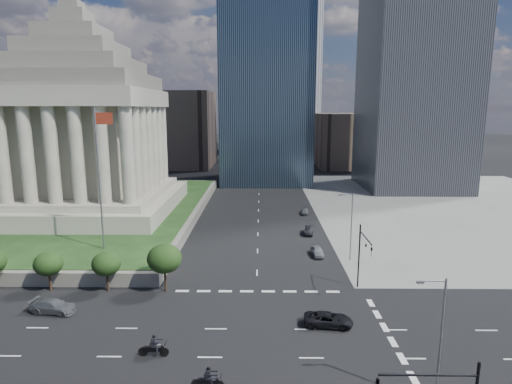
{
  "coord_description": "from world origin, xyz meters",
  "views": [
    {
      "loc": [
        0.48,
        -34.35,
        21.65
      ],
      "look_at": [
        -0.08,
        14.73,
        12.1
      ],
      "focal_mm": 30.0,
      "sensor_mm": 36.0,
      "label": 1
    }
  ],
  "objects_px": {
    "flagpole": "(100,172)",
    "parked_sedan_mid": "(309,230)",
    "street_lamp_south": "(439,335)",
    "motorcycle_lead": "(208,378)",
    "motorcycle_trail": "(153,345)",
    "pickup_truck": "(328,320)",
    "street_lamp_north": "(350,223)",
    "parked_sedan_far": "(305,211)",
    "suv_grey": "(53,306)",
    "parked_sedan_near": "(317,251)",
    "war_memorial": "(80,110)",
    "traffic_signal_ne": "(363,251)"
  },
  "relations": [
    {
      "from": "parked_sedan_near",
      "to": "parked_sedan_mid",
      "type": "relative_size",
      "value": 0.97
    },
    {
      "from": "traffic_signal_ne",
      "to": "parked_sedan_far",
      "type": "xyz_separation_m",
      "value": [
        -2.74,
        39.28,
        -4.61
      ]
    },
    {
      "from": "war_memorial",
      "to": "street_lamp_south",
      "type": "height_order",
      "value": "war_memorial"
    },
    {
      "from": "flagpole",
      "to": "motorcycle_lead",
      "type": "height_order",
      "value": "flagpole"
    },
    {
      "from": "motorcycle_lead",
      "to": "pickup_truck",
      "type": "bearing_deg",
      "value": 44.91
    },
    {
      "from": "parked_sedan_mid",
      "to": "motorcycle_lead",
      "type": "bearing_deg",
      "value": -97.76
    },
    {
      "from": "street_lamp_north",
      "to": "parked_sedan_far",
      "type": "relative_size",
      "value": 2.68
    },
    {
      "from": "war_memorial",
      "to": "street_lamp_north",
      "type": "relative_size",
      "value": 3.9
    },
    {
      "from": "parked_sedan_near",
      "to": "parked_sedan_far",
      "type": "relative_size",
      "value": 1.08
    },
    {
      "from": "motorcycle_lead",
      "to": "war_memorial",
      "type": "bearing_deg",
      "value": 122.43
    },
    {
      "from": "street_lamp_north",
      "to": "motorcycle_trail",
      "type": "distance_m",
      "value": 33.75
    },
    {
      "from": "street_lamp_south",
      "to": "pickup_truck",
      "type": "bearing_deg",
      "value": 116.88
    },
    {
      "from": "war_memorial",
      "to": "flagpole",
      "type": "distance_m",
      "value": 28.16
    },
    {
      "from": "motorcycle_lead",
      "to": "motorcycle_trail",
      "type": "bearing_deg",
      "value": 142.26
    },
    {
      "from": "street_lamp_north",
      "to": "parked_sedan_far",
      "type": "bearing_deg",
      "value": 97.26
    },
    {
      "from": "suv_grey",
      "to": "motorcycle_lead",
      "type": "xyz_separation_m",
      "value": [
        18.23,
        -12.68,
        0.26
      ]
    },
    {
      "from": "street_lamp_south",
      "to": "motorcycle_lead",
      "type": "bearing_deg",
      "value": 174.54
    },
    {
      "from": "street_lamp_south",
      "to": "pickup_truck",
      "type": "xyz_separation_m",
      "value": [
        -5.96,
        11.75,
        -4.97
      ]
    },
    {
      "from": "war_memorial",
      "to": "parked_sedan_near",
      "type": "relative_size",
      "value": 9.69
    },
    {
      "from": "pickup_truck",
      "to": "traffic_signal_ne",
      "type": "bearing_deg",
      "value": -27.55
    },
    {
      "from": "suv_grey",
      "to": "motorcycle_lead",
      "type": "height_order",
      "value": "motorcycle_lead"
    },
    {
      "from": "suv_grey",
      "to": "parked_sedan_far",
      "type": "bearing_deg",
      "value": -26.26
    },
    {
      "from": "traffic_signal_ne",
      "to": "parked_sedan_mid",
      "type": "distance_m",
      "value": 25.13
    },
    {
      "from": "street_lamp_south",
      "to": "pickup_truck",
      "type": "relative_size",
      "value": 2.02
    },
    {
      "from": "pickup_truck",
      "to": "suv_grey",
      "type": "distance_m",
      "value": 29.37
    },
    {
      "from": "street_lamp_north",
      "to": "pickup_truck",
      "type": "bearing_deg",
      "value": -107.2
    },
    {
      "from": "war_memorial",
      "to": "flagpole",
      "type": "height_order",
      "value": "war_memorial"
    },
    {
      "from": "traffic_signal_ne",
      "to": "street_lamp_north",
      "type": "xyz_separation_m",
      "value": [
        0.83,
        11.3,
        0.41
      ]
    },
    {
      "from": "motorcycle_trail",
      "to": "pickup_truck",
      "type": "bearing_deg",
      "value": 19.39
    },
    {
      "from": "war_memorial",
      "to": "pickup_truck",
      "type": "bearing_deg",
      "value": -45.6
    },
    {
      "from": "traffic_signal_ne",
      "to": "motorcycle_lead",
      "type": "relative_size",
      "value": 3.03
    },
    {
      "from": "parked_sedan_far",
      "to": "motorcycle_trail",
      "type": "relative_size",
      "value": 1.34
    },
    {
      "from": "flagpole",
      "to": "street_lamp_north",
      "type": "distance_m",
      "value": 35.95
    },
    {
      "from": "street_lamp_north",
      "to": "parked_sedan_far",
      "type": "xyz_separation_m",
      "value": [
        -3.56,
        27.97,
        -5.03
      ]
    },
    {
      "from": "street_lamp_south",
      "to": "suv_grey",
      "type": "height_order",
      "value": "street_lamp_south"
    },
    {
      "from": "pickup_truck",
      "to": "suv_grey",
      "type": "relative_size",
      "value": 0.99
    },
    {
      "from": "traffic_signal_ne",
      "to": "pickup_truck",
      "type": "height_order",
      "value": "traffic_signal_ne"
    },
    {
      "from": "street_lamp_south",
      "to": "parked_sedan_near",
      "type": "relative_size",
      "value": 2.48
    },
    {
      "from": "street_lamp_north",
      "to": "motorcycle_lead",
      "type": "xyz_separation_m",
      "value": [
        -16.99,
        -29.38,
        -4.68
      ]
    },
    {
      "from": "street_lamp_south",
      "to": "parked_sedan_far",
      "type": "relative_size",
      "value": 2.68
    },
    {
      "from": "parked_sedan_near",
      "to": "motorcycle_lead",
      "type": "xyz_separation_m",
      "value": [
        -12.66,
        -31.26,
        0.3
      ]
    },
    {
      "from": "street_lamp_north",
      "to": "street_lamp_south",
      "type": "bearing_deg",
      "value": -90.0
    },
    {
      "from": "flagpole",
      "to": "motorcycle_lead",
      "type": "distance_m",
      "value": 35.81
    },
    {
      "from": "parked_sedan_near",
      "to": "motorcycle_lead",
      "type": "height_order",
      "value": "motorcycle_lead"
    },
    {
      "from": "traffic_signal_ne",
      "to": "motorcycle_lead",
      "type": "xyz_separation_m",
      "value": [
        -16.16,
        -18.07,
        -4.26
      ]
    },
    {
      "from": "traffic_signal_ne",
      "to": "pickup_truck",
      "type": "xyz_separation_m",
      "value": [
        -5.13,
        -7.94,
        -4.56
      ]
    },
    {
      "from": "flagpole",
      "to": "suv_grey",
      "type": "distance_m",
      "value": 20.0
    },
    {
      "from": "flagpole",
      "to": "parked_sedan_mid",
      "type": "height_order",
      "value": "flagpole"
    },
    {
      "from": "pickup_truck",
      "to": "motorcycle_lead",
      "type": "relative_size",
      "value": 1.87
    },
    {
      "from": "street_lamp_south",
      "to": "pickup_truck",
      "type": "distance_m",
      "value": 14.08
    }
  ]
}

